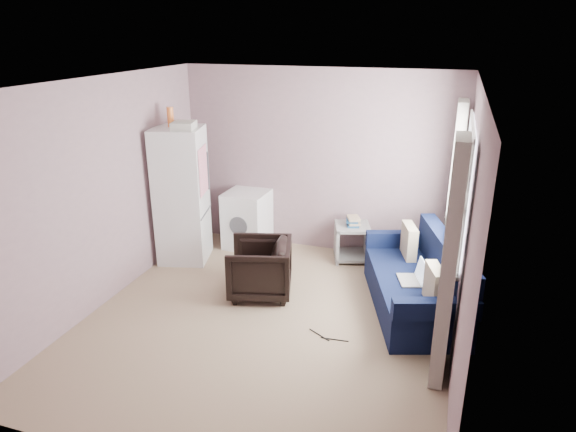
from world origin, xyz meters
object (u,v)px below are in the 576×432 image
fridge (182,195)px  washing_machine (247,218)px  sofa (419,285)px  side_table (352,240)px  armchair (260,266)px

fridge → washing_machine: (0.65, 0.65, -0.49)m
washing_machine → sofa: bearing=-20.6°
fridge → side_table: (2.16, 0.65, -0.62)m
side_table → fridge: bearing=-163.3°
washing_machine → sofa: (2.47, -1.06, -0.12)m
fridge → armchair: bearing=-39.3°
armchair → washing_machine: washing_machine is taller
armchair → sofa: (1.80, 0.22, -0.06)m
washing_machine → sofa: 2.69m
washing_machine → side_table: 1.52m
fridge → sofa: fridge is taller
armchair → sofa: bearing=81.7°
armchair → side_table: 1.53m
armchair → side_table: (0.84, 1.28, -0.07)m
side_table → sofa: bearing=-47.8°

